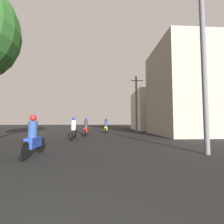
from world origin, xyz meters
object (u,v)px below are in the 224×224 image
(building_right_near, at_px, (186,91))
(building_right_far, at_px, (149,111))
(motorcycle_blue, at_px, (33,139))
(motorcycle_yellow, at_px, (106,127))
(utility_pole_far, at_px, (136,103))
(utility_pole_near, at_px, (203,55))
(motorcycle_black, at_px, (74,130))
(motorcycle_red, at_px, (86,129))

(building_right_near, height_order, building_right_far, building_right_near)
(building_right_near, bearing_deg, motorcycle_blue, -142.56)
(motorcycle_blue, height_order, motorcycle_yellow, motorcycle_yellow)
(motorcycle_yellow, xyz_separation_m, utility_pole_far, (3.49, -0.53, 2.79))
(utility_pole_far, bearing_deg, motorcycle_yellow, 171.43)
(utility_pole_near, bearing_deg, building_right_near, 64.31)
(motorcycle_blue, xyz_separation_m, utility_pole_far, (6.44, 11.09, 2.81))
(motorcycle_black, relative_size, motorcycle_yellow, 0.95)
(building_right_far, xyz_separation_m, utility_pole_far, (-3.44, -6.30, 0.43))
(building_right_near, xyz_separation_m, utility_pole_far, (-4.24, 2.92, -0.86))
(motorcycle_red, relative_size, motorcycle_yellow, 0.92)
(motorcycle_yellow, distance_m, utility_pole_near, 12.77)
(utility_pole_near, bearing_deg, motorcycle_black, 139.00)
(building_right_near, bearing_deg, utility_pole_far, 145.50)
(building_right_near, bearing_deg, motorcycle_yellow, 156.00)
(building_right_near, bearing_deg, building_right_far, 94.98)
(motorcycle_blue, distance_m, building_right_far, 20.14)
(motorcycle_blue, xyz_separation_m, building_right_near, (10.68, 8.18, 3.67))
(building_right_near, bearing_deg, utility_pole_near, -115.69)
(motorcycle_red, relative_size, utility_pole_near, 0.25)
(motorcycle_black, relative_size, utility_pole_far, 0.30)
(motorcycle_red, relative_size, building_right_near, 0.22)
(utility_pole_near, bearing_deg, motorcycle_red, 125.04)
(building_right_far, bearing_deg, motorcycle_blue, -119.60)
(motorcycle_black, relative_size, utility_pole_near, 0.26)
(building_right_far, bearing_deg, motorcycle_red, -132.86)
(motorcycle_red, height_order, utility_pole_near, utility_pole_near)
(motorcycle_blue, height_order, utility_pole_far, utility_pole_far)
(motorcycle_yellow, relative_size, utility_pole_far, 0.32)
(motorcycle_red, relative_size, building_right_far, 0.28)
(motorcycle_red, distance_m, utility_pole_far, 6.84)
(building_right_far, bearing_deg, motorcycle_black, -127.84)
(motorcycle_blue, xyz_separation_m, motorcycle_black, (0.47, 5.28, 0.01))
(motorcycle_black, xyz_separation_m, motorcycle_red, (0.59, 2.61, 0.02))
(building_right_near, distance_m, utility_pole_near, 9.21)
(motorcycle_red, relative_size, utility_pole_far, 0.29)
(motorcycle_blue, xyz_separation_m, utility_pole_near, (6.69, -0.12, 3.39))
(building_right_far, bearing_deg, utility_pole_far, -118.66)
(motorcycle_yellow, bearing_deg, utility_pole_far, -0.36)
(building_right_far, relative_size, utility_pole_far, 1.04)
(motorcycle_red, bearing_deg, utility_pole_far, 21.39)
(motorcycle_red, xyz_separation_m, building_right_far, (8.81, 9.49, 2.35))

